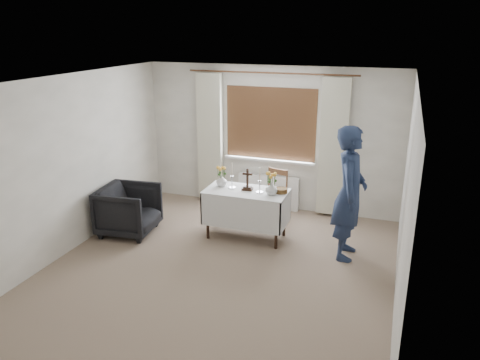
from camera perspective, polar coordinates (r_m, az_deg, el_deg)
name	(u,v)px	position (r m, az deg, el deg)	size (l,w,h in m)	color
ground	(218,270)	(6.39, -2.66, -10.92)	(5.00, 5.00, 0.00)	gray
altar_table	(246,214)	(7.16, 0.77, -4.17)	(1.24, 0.64, 0.76)	white
wooden_chair	(273,195)	(7.81, 4.01, -1.89)	(0.39, 0.39, 0.85)	brown
armchair	(129,210)	(7.51, -13.41, -3.57)	(0.82, 0.84, 0.76)	black
person	(350,193)	(6.56, 13.22, -1.58)	(0.69, 0.45, 1.88)	#212B4F
radiator	(268,192)	(8.36, 3.48, -1.43)	(1.10, 0.10, 0.60)	white
wooden_cross	(247,179)	(6.99, 0.91, 0.09)	(0.16, 0.11, 0.34)	black
candlestick_left	(232,176)	(7.07, -0.99, 0.54)	(0.11, 0.11, 0.40)	silver
candlestick_right	(260,180)	(6.88, 2.42, -0.03)	(0.11, 0.11, 0.38)	silver
flower_vase_left	(222,181)	(7.19, -2.26, -0.09)	(0.17, 0.17, 0.18)	silver
flower_vase_right	(271,189)	(6.84, 3.83, -1.05)	(0.18, 0.18, 0.19)	silver
wicker_basket	(281,190)	(6.94, 5.05, -1.28)	(0.18, 0.18, 0.07)	brown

